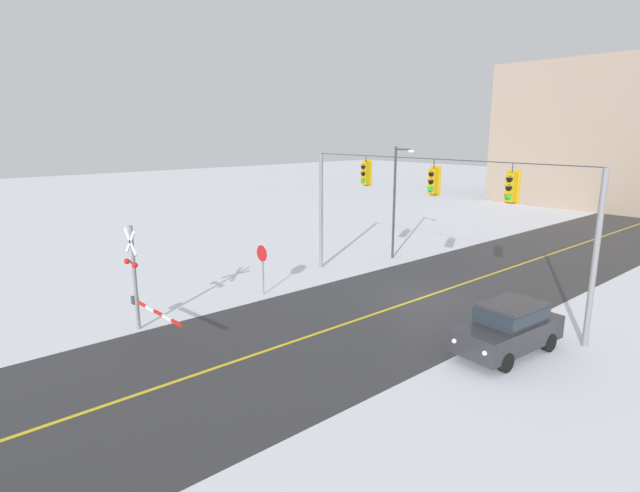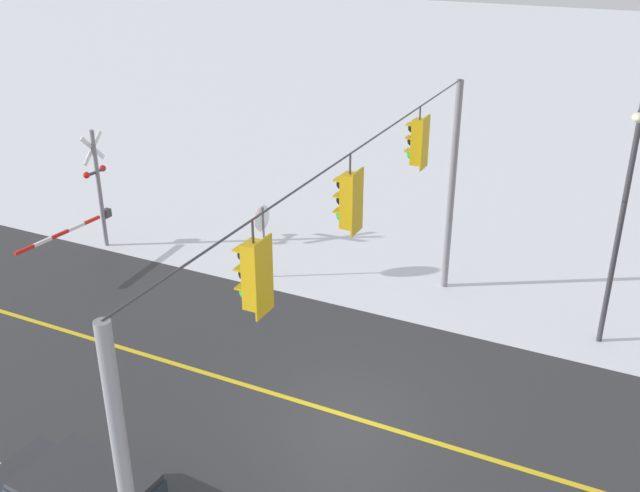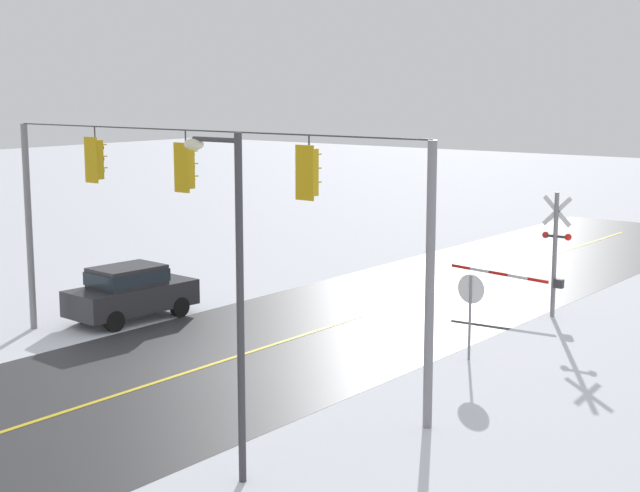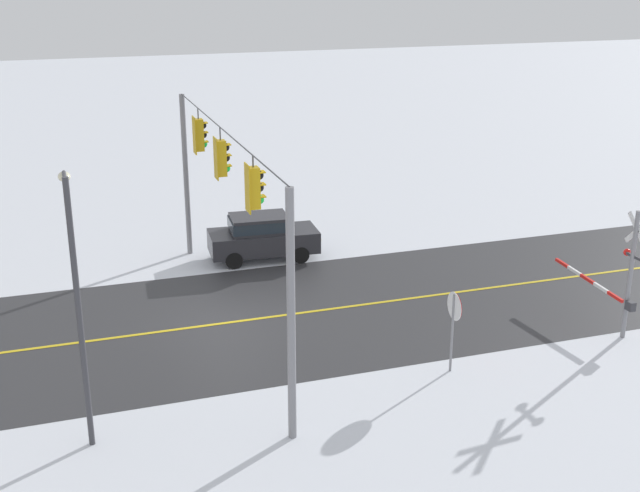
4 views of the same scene
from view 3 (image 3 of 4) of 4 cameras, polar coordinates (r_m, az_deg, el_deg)
The scene contains 6 objects.
ground_plane at distance 25.53m, azimuth -7.26°, elevation -7.25°, with size 160.00×160.00×0.00m, color silver.
signal_span at distance 24.69m, azimuth -7.53°, elevation 2.27°, with size 14.20×0.47×6.22m.
stop_sign at distance 26.09m, azimuth 8.91°, elevation -3.03°, with size 0.80×0.09×2.35m.
railroad_crossing at distance 31.57m, azimuth 13.18°, elevation -0.49°, with size 4.20×0.31×4.00m.
parked_car_charcoal at distance 30.85m, azimuth -11.16°, elevation -2.59°, with size 2.05×4.29×1.74m.
streetlamp_near at distance 17.59m, azimuth -5.27°, elevation -1.70°, with size 1.39×0.28×6.50m.
Camera 3 is at (-17.42, 17.16, 7.32)m, focal length 54.14 mm.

